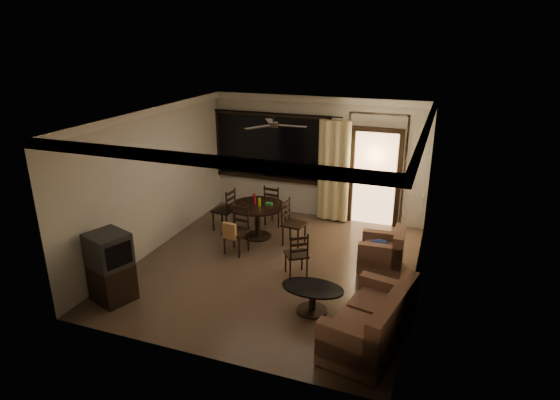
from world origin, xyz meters
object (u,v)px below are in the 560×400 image
at_px(dining_table, 258,212).
at_px(dining_chair_south, 236,238).
at_px(dining_chair_east, 293,232).
at_px(tv_cabinet, 111,267).
at_px(armchair, 384,253).
at_px(dining_chair_north, 275,212).
at_px(side_chair, 296,262).
at_px(coffee_table, 312,295).
at_px(dining_chair_west, 225,218).
at_px(sofa, 373,325).

distance_m(dining_table, dining_chair_south, 0.90).
height_order(dining_table, dining_chair_east, dining_chair_east).
relative_size(dining_chair_east, tv_cabinet, 0.82).
relative_size(dining_chair_south, armchair, 1.18).
bearing_deg(dining_chair_east, dining_chair_north, 46.76).
bearing_deg(dining_table, side_chair, -45.45).
bearing_deg(tv_cabinet, dining_chair_south, 82.22).
bearing_deg(side_chair, coffee_table, 86.02).
bearing_deg(side_chair, dining_chair_west, -68.00).
bearing_deg(dining_table, coffee_table, -50.96).
height_order(dining_chair_south, side_chair, dining_chair_south).
bearing_deg(dining_chair_east, sofa, -135.93).
relative_size(dining_chair_east, sofa, 0.55).
distance_m(coffee_table, side_chair, 1.17).
bearing_deg(dining_chair_east, armchair, -95.92).
xyz_separation_m(dining_table, dining_chair_west, (-0.83, 0.10, -0.29)).
height_order(sofa, side_chair, sofa).
height_order(sofa, coffee_table, sofa).
distance_m(sofa, side_chair, 2.23).
height_order(dining_chair_west, coffee_table, dining_chair_west).
xyz_separation_m(dining_chair_east, dining_chair_south, (-0.94, -0.75, 0.02)).
xyz_separation_m(tv_cabinet, coffee_table, (3.14, 0.76, -0.30)).
relative_size(dining_chair_west, armchair, 1.18).
bearing_deg(dining_chair_west, coffee_table, 55.29).
xyz_separation_m(dining_chair_north, coffee_table, (1.79, -3.10, 0.00)).
height_order(tv_cabinet, side_chair, tv_cabinet).
height_order(dining_chair_south, tv_cabinet, tv_cabinet).
relative_size(dining_table, dining_chair_west, 1.21).
bearing_deg(sofa, coffee_table, 164.31).
bearing_deg(coffee_table, dining_chair_south, 143.55).
bearing_deg(tv_cabinet, sofa, 22.65).
relative_size(tv_cabinet, sofa, 0.67).
height_order(dining_chair_east, side_chair, dining_chair_east).
height_order(dining_chair_west, armchair, dining_chair_west).
xyz_separation_m(dining_chair_west, dining_chair_east, (1.66, -0.21, 0.00)).
relative_size(sofa, side_chair, 2.03).
xyz_separation_m(dining_chair_south, sofa, (3.01, -2.00, 0.04)).
bearing_deg(dining_chair_west, dining_chair_east, 90.00).
bearing_deg(armchair, sofa, -87.98).
distance_m(dining_table, tv_cabinet, 3.33).
bearing_deg(tv_cabinet, dining_chair_north, 90.19).
xyz_separation_m(dining_chair_south, armchair, (2.82, 0.31, 0.02)).
bearing_deg(tv_cabinet, dining_chair_east, 74.49).
bearing_deg(side_chair, armchair, 174.11).
bearing_deg(dining_chair_north, armchair, 160.34).
distance_m(dining_chair_north, tv_cabinet, 4.10).
bearing_deg(armchair, dining_chair_south, -176.28).
bearing_deg(dining_chair_east, coffee_table, -147.55).
bearing_deg(dining_chair_west, side_chair, 63.40).
xyz_separation_m(dining_chair_west, dining_chair_north, (0.93, 0.68, 0.00)).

